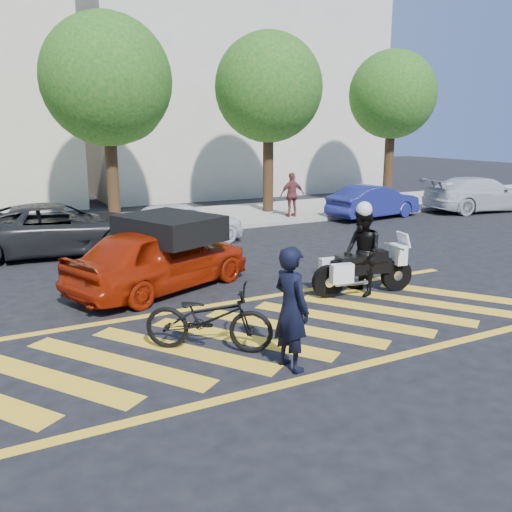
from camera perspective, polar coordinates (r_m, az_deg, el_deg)
name	(u,v)px	position (r m, az deg, el deg)	size (l,w,h in m)	color
ground	(270,332)	(10.01, 1.45, -8.05)	(90.00, 90.00, 0.00)	black
sidewalk	(116,225)	(20.96, -14.57, 3.17)	(60.00, 5.00, 0.15)	#9E998E
crosswalk	(268,333)	(10.00, 1.26, -8.07)	(12.33, 4.00, 0.01)	yellow
building_right	(231,93)	(32.18, -2.62, 16.73)	(16.00, 8.00, 11.00)	beige
tree_center	(110,85)	(20.79, -15.10, 16.97)	(4.60, 4.60, 7.56)	black
tree_right	(270,92)	(23.12, 1.54, 16.89)	(4.40, 4.40, 7.41)	black
tree_far_right	(393,98)	(26.86, 14.26, 15.80)	(4.00, 4.00, 7.10)	black
officer_bike	(291,309)	(8.29, 3.72, -5.55)	(0.71, 0.47, 1.95)	black
bicycle	(209,318)	(9.11, -5.00, -6.52)	(0.76, 2.17, 1.14)	black
police_motorcycle	(362,269)	(12.29, 11.08, -1.32)	(2.44, 0.91, 1.08)	black
officer_moto	(362,252)	(12.19, 11.12, 0.39)	(0.94, 0.73, 1.93)	black
red_convertible	(160,258)	(12.53, -10.05, -0.16)	(1.80, 4.48, 1.53)	#951C06
parked_mid_left	(58,229)	(16.92, -20.10, 2.71)	(2.49, 5.40, 1.50)	black
parked_mid_right	(181,223)	(17.40, -7.90, 3.47)	(1.63, 4.04, 1.38)	silver
parked_right	(374,202)	(22.75, 12.28, 5.62)	(1.44, 4.14, 1.36)	navy
parked_far_right	(480,194)	(26.06, 22.50, 6.04)	(2.11, 5.20, 1.51)	silver
pedestrian_right	(292,195)	(21.70, 3.83, 6.45)	(1.03, 0.43, 1.75)	brown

